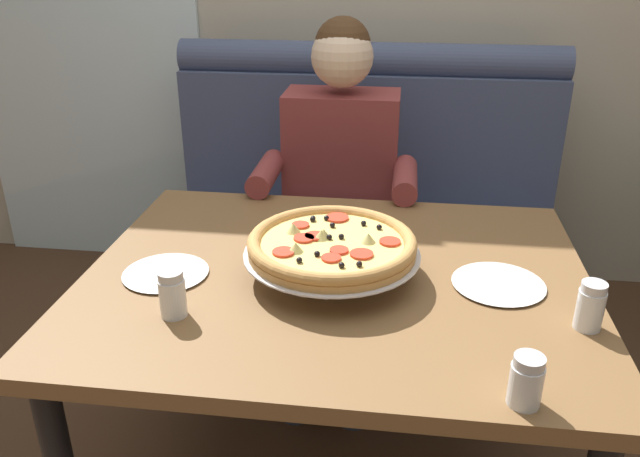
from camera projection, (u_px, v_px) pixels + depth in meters
name	position (u px, v px, depth m)	size (l,w,h in m)	color
booth_bench	(361.00, 237.00, 2.60)	(1.56, 0.78, 1.13)	#424C6B
dining_table	(335.00, 303.00, 1.61)	(1.23, 0.99, 0.75)	brown
diner_main	(338.00, 187.00, 2.23)	(0.54, 0.64, 1.27)	#2D3342
pizza	(332.00, 245.00, 1.53)	(0.43, 0.43, 0.12)	silver
shaker_pepper_flakes	(590.00, 309.00, 1.34)	(0.06, 0.06, 0.11)	white
shaker_parmesan	(173.00, 297.00, 1.38)	(0.06, 0.06, 0.11)	white
shaker_oregano	(526.00, 384.00, 1.12)	(0.06, 0.06, 0.10)	white
plate_near_left	(166.00, 271.00, 1.57)	(0.21, 0.21, 0.02)	white
plate_near_right	(499.00, 282.00, 1.52)	(0.22, 0.22, 0.02)	white
patio_chair	(166.00, 111.00, 3.98)	(0.43, 0.43, 0.86)	black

